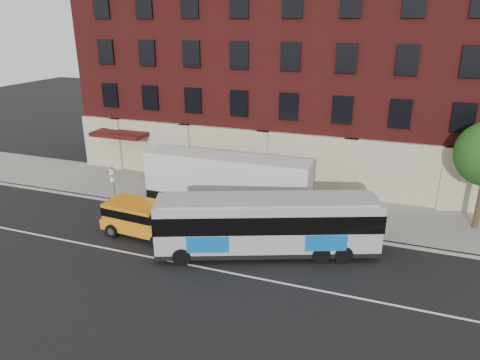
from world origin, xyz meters
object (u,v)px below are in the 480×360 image
(city_bus, at_px, (267,223))
(shipping_container, at_px, (227,183))
(sign_pole, at_px, (113,180))
(yellow_suv, at_px, (140,217))

(city_bus, bearing_deg, shipping_container, 130.59)
(sign_pole, bearing_deg, yellow_suv, -40.06)
(city_bus, xyz_separation_m, yellow_suv, (-7.24, -0.36, -0.62))
(city_bus, distance_m, shipping_container, 6.17)
(yellow_suv, bearing_deg, shipping_container, 57.41)
(sign_pole, height_order, yellow_suv, sign_pole)
(yellow_suv, distance_m, shipping_container, 6.02)
(city_bus, relative_size, shipping_container, 1.07)
(shipping_container, bearing_deg, yellow_suv, -122.59)
(sign_pole, distance_m, yellow_suv, 5.59)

